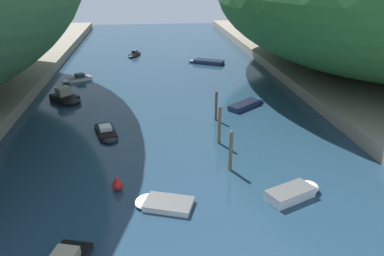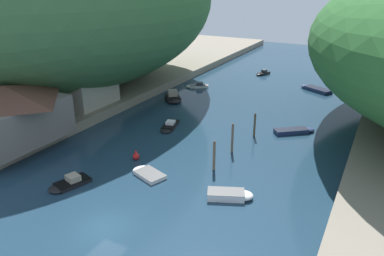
# 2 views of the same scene
# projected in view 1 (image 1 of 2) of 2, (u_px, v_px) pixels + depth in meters

# --- Properties ---
(water_surface) EXTENTS (130.00, 130.00, 0.00)m
(water_surface) POSITION_uv_depth(u_px,v_px,m) (168.00, 100.00, 44.37)
(water_surface) COLOR #1E384C
(water_surface) RESTS_ON ground
(right_bank) EXTENTS (22.00, 120.00, 1.31)m
(right_bank) POSITION_uv_depth(u_px,v_px,m) (381.00, 87.00, 47.12)
(right_bank) COLOR gray
(right_bank) RESTS_ON ground
(boat_open_rowboat) EXTENTS (4.32, 4.50, 1.68)m
(boat_open_rowboat) POSITION_uv_depth(u_px,v_px,m) (66.00, 98.00, 43.61)
(boat_open_rowboat) COLOR black
(boat_open_rowboat) RESTS_ON water_surface
(boat_navy_launch) EXTENTS (2.68, 4.77, 0.75)m
(boat_navy_launch) POSITION_uv_depth(u_px,v_px,m) (107.00, 133.00, 35.06)
(boat_navy_launch) COLOR black
(boat_navy_launch) RESTS_ON water_surface
(boat_small_dinghy) EXTENTS (2.32, 3.74, 1.04)m
(boat_small_dinghy) POSITION_uv_depth(u_px,v_px,m) (134.00, 55.00, 65.87)
(boat_small_dinghy) COLOR black
(boat_small_dinghy) RESTS_ON water_surface
(boat_far_right_bank) EXTENTS (6.16, 4.57, 0.61)m
(boat_far_right_bank) POSITION_uv_depth(u_px,v_px,m) (205.00, 62.00, 61.22)
(boat_far_right_bank) COLOR navy
(boat_far_right_bank) RESTS_ON water_surface
(boat_moored_right) EXTENTS (4.28, 3.10, 0.39)m
(boat_moored_right) POSITION_uv_depth(u_px,v_px,m) (162.00, 203.00, 24.73)
(boat_moored_right) COLOR white
(boat_moored_right) RESTS_ON water_surface
(boat_cabin_cruiser) EXTENTS (4.42, 3.09, 0.70)m
(boat_cabin_cruiser) POSITION_uv_depth(u_px,v_px,m) (296.00, 192.00, 25.72)
(boat_cabin_cruiser) COLOR white
(boat_cabin_cruiser) RESTS_ON water_surface
(boat_far_upstream) EXTENTS (5.10, 4.44, 0.56)m
(boat_far_upstream) POSITION_uv_depth(u_px,v_px,m) (248.00, 104.00, 42.41)
(boat_far_upstream) COLOR navy
(boat_far_upstream) RESTS_ON water_surface
(boat_red_skiff) EXTENTS (4.25, 3.16, 0.97)m
(boat_red_skiff) POSITION_uv_depth(u_px,v_px,m) (77.00, 79.00, 51.72)
(boat_red_skiff) COLOR white
(boat_red_skiff) RESTS_ON water_surface
(mooring_post_second) EXTENTS (0.28, 0.28, 3.32)m
(mooring_post_second) POSITION_uv_depth(u_px,v_px,m) (231.00, 151.00, 28.54)
(mooring_post_second) COLOR brown
(mooring_post_second) RESTS_ON water_surface
(mooring_post_middle) EXTENTS (0.27, 0.27, 3.54)m
(mooring_post_middle) POSITION_uv_depth(u_px,v_px,m) (220.00, 125.00, 32.87)
(mooring_post_middle) COLOR brown
(mooring_post_middle) RESTS_ON water_surface
(mooring_post_fourth) EXTENTS (0.27, 0.27, 3.11)m
(mooring_post_fourth) POSITION_uv_depth(u_px,v_px,m) (216.00, 106.00, 38.08)
(mooring_post_fourth) COLOR brown
(mooring_post_fourth) RESTS_ON water_surface
(channel_buoy_near) EXTENTS (0.76, 0.76, 1.15)m
(channel_buoy_near) POSITION_uv_depth(u_px,v_px,m) (117.00, 185.00, 26.36)
(channel_buoy_near) COLOR red
(channel_buoy_near) RESTS_ON water_surface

